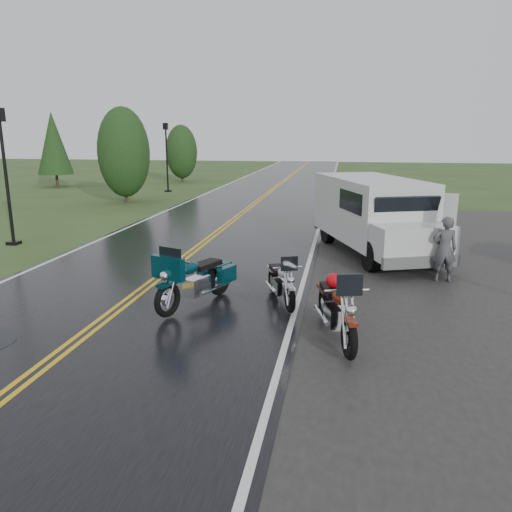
{
  "coord_description": "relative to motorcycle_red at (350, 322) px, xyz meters",
  "views": [
    {
      "loc": [
        4.72,
        -8.94,
        3.74
      ],
      "look_at": [
        2.8,
        2.0,
        1.0
      ],
      "focal_mm": 35.0,
      "sensor_mm": 36.0,
      "label": 1
    }
  ],
  "objects": [
    {
      "name": "lamp_post_far_left",
      "position": [
        -11.56,
        23.52,
        1.5
      ],
      "size": [
        0.38,
        0.38,
        4.43
      ],
      "primitive_type": null,
      "color": "black",
      "rests_on": "ground"
    },
    {
      "name": "van_white",
      "position": [
        0.64,
        5.81,
        0.5
      ],
      "size": [
        4.32,
        6.59,
        2.42
      ],
      "primitive_type": null,
      "rotation": [
        0.0,
        0.0,
        0.36
      ],
      "color": "silver",
      "rests_on": "ground"
    },
    {
      "name": "motorcycle_teal",
      "position": [
        -3.65,
        1.36,
        0.02
      ],
      "size": [
        1.77,
        2.62,
        1.45
      ],
      "primitive_type": null,
      "rotation": [
        0.0,
        0.0,
        -0.39
      ],
      "color": "#042B33",
      "rests_on": "ground"
    },
    {
      "name": "person_at_van",
      "position": [
        2.4,
        5.15,
        0.13
      ],
      "size": [
        0.64,
        0.45,
        1.69
      ],
      "primitive_type": "imported",
      "rotation": [
        0.0,
        0.0,
        3.21
      ],
      "color": "#444549",
      "rests_on": "ground"
    },
    {
      "name": "road",
      "position": [
        -4.91,
        11.08,
        -0.69
      ],
      "size": [
        8.0,
        100.0,
        0.04
      ],
      "primitive_type": "cube",
      "color": "black",
      "rests_on": "ground"
    },
    {
      "name": "ground",
      "position": [
        -4.91,
        1.08,
        -0.71
      ],
      "size": [
        120.0,
        120.0,
        0.0
      ],
      "primitive_type": "plane",
      "color": "#2D471E",
      "rests_on": "ground"
    },
    {
      "name": "tree_left_far",
      "position": [
        -12.79,
        30.29,
        1.16
      ],
      "size": [
        2.44,
        2.44,
        3.75
      ],
      "primitive_type": null,
      "color": "#1E3D19",
      "rests_on": "ground"
    },
    {
      "name": "lamp_post_near_left",
      "position": [
        -11.36,
        7.29,
        1.59
      ],
      "size": [
        0.39,
        0.39,
        4.6
      ],
      "primitive_type": null,
      "color": "black",
      "rests_on": "ground"
    },
    {
      "name": "motorcycle_red",
      "position": [
        0.0,
        0.0,
        0.0
      ],
      "size": [
        1.47,
        2.55,
        1.42
      ],
      "primitive_type": null,
      "rotation": [
        0.0,
        0.0,
        0.26
      ],
      "color": "#5D1A0A",
      "rests_on": "ground"
    },
    {
      "name": "tree_left_mid",
      "position": [
        -12.06,
        18.12,
        1.49
      ],
      "size": [
        2.81,
        2.81,
        4.4
      ],
      "primitive_type": null,
      "color": "#1E3D19",
      "rests_on": "ground"
    },
    {
      "name": "pine_left_far",
      "position": [
        -20.5,
        25.17,
        1.84
      ],
      "size": [
        2.45,
        2.45,
        5.1
      ],
      "primitive_type": null,
      "color": "#1E3D19",
      "rests_on": "ground"
    },
    {
      "name": "motorcycle_silver",
      "position": [
        -1.21,
        2.05,
        -0.12
      ],
      "size": [
        1.42,
        2.13,
        1.18
      ],
      "primitive_type": null,
      "rotation": [
        0.0,
        0.0,
        0.38
      ],
      "color": "#B7BABF",
      "rests_on": "ground"
    }
  ]
}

